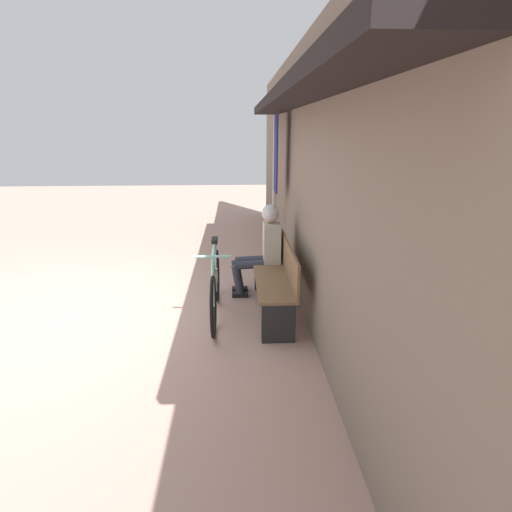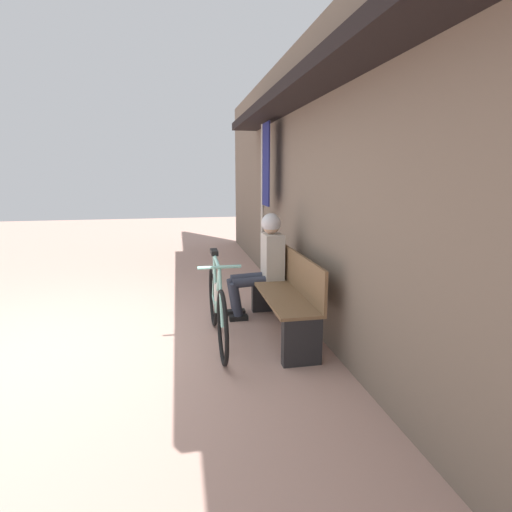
# 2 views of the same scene
# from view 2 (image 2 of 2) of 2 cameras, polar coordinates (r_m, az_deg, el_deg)

# --- Properties ---
(ground_plane) EXTENTS (24.00, 24.00, 0.00)m
(ground_plane) POSITION_cam_2_polar(r_m,az_deg,el_deg) (4.44, -27.54, -12.20)
(ground_plane) COLOR tan
(storefront_wall) EXTENTS (12.00, 0.56, 3.20)m
(storefront_wall) POSITION_cam_2_polar(r_m,az_deg,el_deg) (4.16, 9.68, 11.05)
(storefront_wall) COLOR #756656
(storefront_wall) RESTS_ON ground_plane
(park_bench_near) EXTENTS (1.58, 0.42, 0.87)m
(park_bench_near) POSITION_cam_2_polar(r_m,az_deg,el_deg) (4.29, 4.30, -5.84)
(park_bench_near) COLOR brown
(park_bench_near) RESTS_ON ground_plane
(bicycle) EXTENTS (1.65, 0.40, 0.92)m
(bicycle) POSITION_cam_2_polar(r_m,az_deg,el_deg) (4.09, -5.57, -7.14)
(bicycle) COLOR black
(bicycle) RESTS_ON ground_plane
(person_seated) EXTENTS (0.34, 0.65, 1.25)m
(person_seated) POSITION_cam_2_polar(r_m,az_deg,el_deg) (4.73, 1.12, -0.29)
(person_seated) COLOR #2D3342
(person_seated) RESTS_ON ground_plane
(banner_pole) EXTENTS (0.45, 0.05, 2.38)m
(banner_pole) POSITION_cam_2_polar(r_m,az_deg,el_deg) (5.79, 1.23, 10.41)
(banner_pole) COLOR #B7B2A8
(banner_pole) RESTS_ON ground_plane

